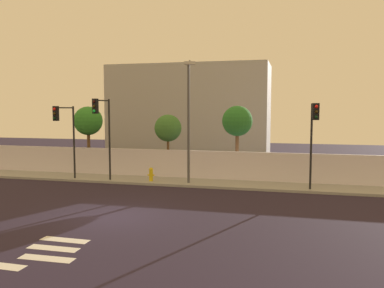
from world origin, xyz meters
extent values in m
plane|color=#231B2D|center=(0.00, 0.00, 0.00)|extent=(80.00, 80.00, 0.00)
cube|color=gray|center=(0.00, 8.20, 0.07)|extent=(36.00, 2.40, 0.15)
cube|color=silver|center=(0.00, 9.49, 1.05)|extent=(36.00, 0.18, 1.80)
cube|color=silver|center=(0.15, -4.95, 0.00)|extent=(1.81, 0.49, 0.01)
cube|color=silver|center=(-0.18, -4.10, 0.00)|extent=(1.80, 0.46, 0.01)
cube|color=silver|center=(-0.28, -3.25, 0.00)|extent=(1.80, 0.45, 0.01)
cylinder|color=black|center=(-6.28, 7.55, 2.48)|extent=(0.12, 0.12, 4.67)
cylinder|color=black|center=(-6.42, 6.79, 4.72)|extent=(0.35, 1.54, 0.08)
cube|color=black|center=(-6.55, 6.03, 4.37)|extent=(0.37, 0.26, 0.90)
sphere|color=red|center=(-6.57, 5.91, 4.64)|extent=(0.18, 0.18, 0.18)
sphere|color=#33260A|center=(-6.57, 5.91, 4.36)|extent=(0.18, 0.18, 0.18)
sphere|color=black|center=(-6.57, 5.91, 4.08)|extent=(0.18, 0.18, 0.18)
cylinder|color=black|center=(-3.77, 7.55, 2.70)|extent=(0.12, 0.12, 5.11)
cylinder|color=black|center=(-3.91, 6.93, 5.16)|extent=(0.35, 1.26, 0.08)
cube|color=black|center=(-4.05, 6.30, 4.81)|extent=(0.38, 0.27, 0.90)
sphere|color=black|center=(-4.07, 6.19, 5.08)|extent=(0.18, 0.18, 0.18)
sphere|color=#33260A|center=(-4.07, 6.19, 4.80)|extent=(0.18, 0.18, 0.18)
sphere|color=#19F24C|center=(-4.07, 6.19, 4.52)|extent=(0.18, 0.18, 0.18)
cylinder|color=black|center=(8.46, 7.55, 2.55)|extent=(0.12, 0.12, 4.80)
cylinder|color=black|center=(8.54, 7.14, 4.85)|extent=(0.24, 0.84, 0.08)
cube|color=black|center=(8.62, 6.72, 4.50)|extent=(0.37, 0.26, 0.90)
sphere|color=red|center=(8.64, 6.60, 4.77)|extent=(0.18, 0.18, 0.18)
sphere|color=#33260A|center=(8.64, 6.60, 4.49)|extent=(0.18, 0.18, 0.18)
sphere|color=black|center=(8.64, 6.60, 4.21)|extent=(0.18, 0.18, 0.18)
cylinder|color=#4C4C51|center=(1.35, 7.75, 3.71)|extent=(0.16, 0.16, 7.12)
cylinder|color=#4C4C51|center=(1.66, 6.70, 7.22)|extent=(0.72, 2.13, 0.10)
cube|color=beige|center=(1.97, 5.65, 7.12)|extent=(0.64, 0.40, 0.16)
cylinder|color=gold|center=(-1.07, 7.72, 0.49)|extent=(0.24, 0.24, 0.69)
sphere|color=gold|center=(-1.07, 7.72, 0.88)|extent=(0.26, 0.26, 0.26)
cylinder|color=gold|center=(-1.24, 7.72, 0.53)|extent=(0.10, 0.09, 0.09)
cylinder|color=gold|center=(-0.90, 7.72, 0.53)|extent=(0.10, 0.09, 0.09)
cylinder|color=brown|center=(-7.06, 10.85, 1.60)|extent=(0.23, 0.23, 3.21)
sphere|color=#30822B|center=(-7.06, 10.85, 3.78)|extent=(2.09, 2.09, 2.09)
cylinder|color=brown|center=(-0.95, 10.85, 1.40)|extent=(0.18, 0.18, 2.81)
sphere|color=#3C7431|center=(-0.95, 10.85, 3.32)|extent=(1.88, 1.88, 1.88)
cylinder|color=brown|center=(3.87, 10.85, 1.65)|extent=(0.24, 0.24, 3.30)
sphere|color=#2A752D|center=(3.87, 10.85, 3.85)|extent=(2.02, 2.02, 2.02)
cube|color=#ABABAB|center=(-2.72, 23.49, 4.48)|extent=(15.76, 6.00, 8.97)
camera|label=1|loc=(7.51, -15.48, 4.62)|focal=37.33mm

